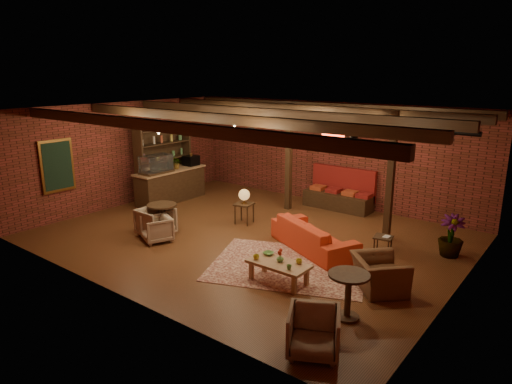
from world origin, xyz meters
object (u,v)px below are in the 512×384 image
Objects in this scene: side_table_book at (383,238)px; round_table_right at (348,289)px; round_table_left at (162,214)px; coffee_table at (278,264)px; sofa at (314,235)px; side_table_lamp at (244,197)px; armchair_right at (379,269)px; armchair_far at (314,330)px; armchair_a at (156,221)px; plant_tall at (456,195)px; armchair_b at (157,228)px.

side_table_book is 0.56× the size of round_table_right.
coffee_table is at bearing -7.05° from round_table_left.
sofa is 3.12m from round_table_right.
coffee_table is at bearing -40.34° from side_table_lamp.
coffee_table is 1.22× the size of armchair_right.
side_table_lamp reaches higher than round_table_left.
round_table_right is (4.58, -2.82, -0.20)m from side_table_lamp.
side_table_book is 0.59× the size of armchair_far.
sofa is 3.07× the size of round_table_left.
armchair_a is at bearing 134.25° from armchair_far.
coffee_table is at bearing -92.04° from armchair_a.
armchair_right is at bearing 4.08° from round_table_left.
armchair_far is 0.27× the size of plant_tall.
round_table_left is at bearing 6.15° from armchair_a.
round_table_right is 0.28× the size of plant_tall.
armchair_b is at bearing -151.37° from side_table_book.
round_table_right is 1.24m from armchair_far.
round_table_left is 1.13× the size of armchair_b.
round_table_left is 7.09m from plant_tall.
armchair_b is at bearing -150.15° from plant_tall.
armchair_right is at bearing -81.86° from armchair_a.
round_table_right reaches higher than armchair_a.
sofa is at bearing -153.45° from side_table_book.
round_table_left is (-1.18, -1.92, -0.21)m from side_table_lamp.
plant_tall reaches higher than round_table_left.
armchair_right is 1.32m from round_table_right.
round_table_right is at bearing -8.91° from round_table_left.
side_table_lamp is at bearing -176.75° from side_table_book.
armchair_right reaches higher than armchair_b.
armchair_right is at bearing 63.78° from armchair_far.
plant_tall is at bearing 53.62° from armchair_b.
side_table_lamp reaches higher than armchair_b.
sofa is at bearing 21.24° from round_table_left.
armchair_far is (0.71, -4.28, -0.02)m from side_table_book.
round_table_right reaches higher than armchair_far.
armchair_far reaches higher than side_table_book.
plant_tall reaches higher than armchair_far.
sofa is 4.15m from armchair_far.
armchair_a reaches higher than armchair_b.
armchair_a is 0.39m from armchair_b.
armchair_right reaches higher than side_table_book.
coffee_table is 1.78m from round_table_right.
round_table_right is (2.07, -2.34, 0.20)m from sofa.
round_table_right is (1.73, -0.40, 0.17)m from coffee_table.
coffee_table is at bearing -123.74° from plant_tall.
round_table_left is 0.60m from armchair_b.
round_table_right is (5.43, -0.43, 0.20)m from armchair_b.
plant_tall is at bearing -124.94° from sofa.
round_table_left reaches higher than coffee_table.
armchair_a is 7.20m from plant_tall.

